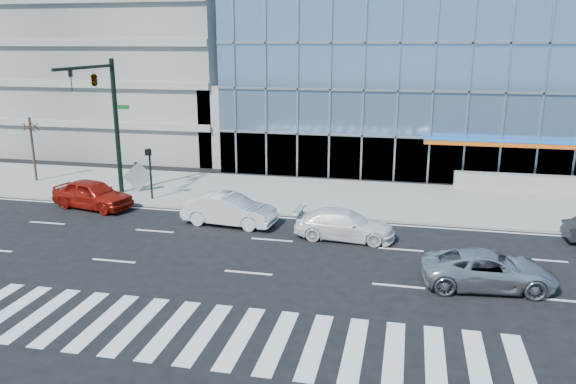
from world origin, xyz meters
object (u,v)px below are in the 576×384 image
at_px(traffic_signal, 101,95).
at_px(white_sedan, 229,210).
at_px(silver_suv, 489,270).
at_px(pedestrian, 138,175).
at_px(white_suv, 345,225).
at_px(street_tree_near, 30,126).
at_px(tilted_panel, 138,177).
at_px(red_sedan, 93,194).
at_px(ped_signal_post, 150,166).

relative_size(traffic_signal, white_sedan, 1.67).
distance_m(silver_suv, pedestrian, 22.19).
relative_size(traffic_signal, white_suv, 1.68).
height_order(street_tree_near, tilted_panel, street_tree_near).
distance_m(traffic_signal, white_sedan, 10.28).
height_order(traffic_signal, tilted_panel, traffic_signal).
height_order(street_tree_near, pedestrian, street_tree_near).
height_order(street_tree_near, red_sedan, street_tree_near).
bearing_deg(traffic_signal, tilted_panel, 61.33).
bearing_deg(tilted_panel, pedestrian, 86.79).
height_order(white_suv, tilted_panel, tilted_panel).
bearing_deg(tilted_panel, white_sedan, -63.44).
distance_m(traffic_signal, ped_signal_post, 4.75).
bearing_deg(tilted_panel, white_suv, -53.65).
bearing_deg(ped_signal_post, pedestrian, 132.36).
bearing_deg(pedestrian, white_suv, -105.08).
height_order(white_sedan, pedestrian, pedestrian).
xyz_separation_m(ped_signal_post, red_sedan, (-2.60, -1.97, -1.33)).
distance_m(red_sedan, tilted_panel, 3.57).
relative_size(red_sedan, tilted_panel, 3.66).
bearing_deg(street_tree_near, ped_signal_post, -15.06).
distance_m(traffic_signal, silver_suv, 22.47).
bearing_deg(street_tree_near, pedestrian, -4.00).
bearing_deg(ped_signal_post, traffic_signal, -171.48).
relative_size(traffic_signal, ped_signal_post, 2.67).
height_order(red_sedan, tilted_panel, tilted_panel).
bearing_deg(white_sedan, pedestrian, 61.89).
xyz_separation_m(ped_signal_post, white_sedan, (5.81, -3.14, -1.35)).
distance_m(traffic_signal, tilted_panel, 5.49).
bearing_deg(white_sedan, red_sedan, 87.95).
bearing_deg(white_suv, street_tree_near, 75.00).
xyz_separation_m(silver_suv, red_sedan, (-20.42, 6.30, 0.11)).
xyz_separation_m(ped_signal_post, silver_suv, (17.81, -8.27, -1.44)).
xyz_separation_m(white_suv, pedestrian, (-13.66, 6.02, 0.31)).
height_order(silver_suv, white_sedan, white_sedan).
xyz_separation_m(white_suv, tilted_panel, (-13.33, 5.41, 0.38)).
xyz_separation_m(white_sedan, pedestrian, (-7.66, 5.16, 0.21)).
bearing_deg(pedestrian, tilted_panel, -142.96).
relative_size(traffic_signal, red_sedan, 1.68).
relative_size(silver_suv, white_sedan, 1.05).
bearing_deg(ped_signal_post, silver_suv, -24.90).
height_order(traffic_signal, street_tree_near, traffic_signal).
height_order(silver_suv, pedestrian, pedestrian).
relative_size(street_tree_near, tilted_panel, 3.25).
height_order(silver_suv, red_sedan, red_sedan).
height_order(silver_suv, white_suv, silver_suv).
bearing_deg(white_sedan, white_suv, -92.18).
bearing_deg(tilted_panel, red_sedan, -139.35).
relative_size(traffic_signal, pedestrian, 4.69).
distance_m(silver_suv, white_sedan, 13.05).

